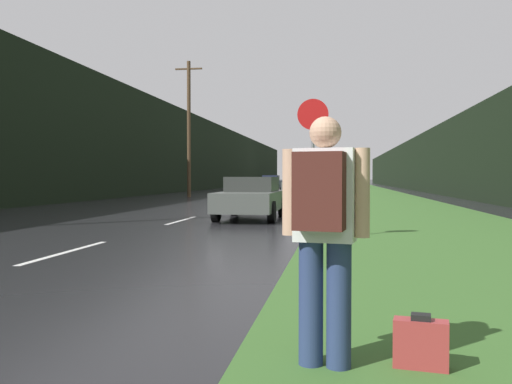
# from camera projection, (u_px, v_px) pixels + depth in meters

# --- Properties ---
(grass_verge) EXTENTS (6.00, 240.00, 0.02)m
(grass_verge) POSITION_uv_depth(u_px,v_px,m) (370.00, 195.00, 39.76)
(grass_verge) COLOR #386028
(grass_verge) RESTS_ON ground_plane
(lane_stripe_b) EXTENTS (0.12, 3.00, 0.01)m
(lane_stripe_b) POSITION_uv_depth(u_px,v_px,m) (67.00, 252.00, 9.46)
(lane_stripe_b) COLOR silver
(lane_stripe_b) RESTS_ON ground_plane
(lane_stripe_c) EXTENTS (0.12, 3.00, 0.01)m
(lane_stripe_c) POSITION_uv_depth(u_px,v_px,m) (182.00, 220.00, 16.37)
(lane_stripe_c) COLOR silver
(lane_stripe_c) RESTS_ON ground_plane
(lane_stripe_d) EXTENTS (0.12, 3.00, 0.01)m
(lane_stripe_d) POSITION_uv_depth(u_px,v_px,m) (228.00, 208.00, 23.29)
(lane_stripe_d) COLOR silver
(lane_stripe_d) RESTS_ON ground_plane
(treeline_far_side) EXTENTS (2.00, 140.00, 7.35)m
(treeline_far_side) POSITION_uv_depth(u_px,v_px,m) (185.00, 153.00, 52.10)
(treeline_far_side) COLOR black
(treeline_far_side) RESTS_ON ground_plane
(treeline_near_side) EXTENTS (2.00, 140.00, 5.22)m
(treeline_near_side) POSITION_uv_depth(u_px,v_px,m) (432.00, 163.00, 48.66)
(treeline_near_side) COLOR black
(treeline_near_side) RESTS_ON ground_plane
(utility_pole_far) EXTENTS (1.80, 0.24, 8.91)m
(utility_pole_far) POSITION_uv_depth(u_px,v_px,m) (189.00, 127.00, 35.53)
(utility_pole_far) COLOR #4C3823
(utility_pole_far) RESTS_ON ground_plane
(stop_sign) EXTENTS (0.65, 0.07, 2.93)m
(stop_sign) POSITION_uv_depth(u_px,v_px,m) (313.00, 155.00, 11.23)
(stop_sign) COLOR slate
(stop_sign) RESTS_ON ground_plane
(hitchhiker_with_backpack) EXTENTS (0.59, 0.46, 1.72)m
(hitchhiker_with_backpack) POSITION_uv_depth(u_px,v_px,m) (324.00, 225.00, 3.64)
(hitchhiker_with_backpack) COLOR navy
(hitchhiker_with_backpack) RESTS_ON ground_plane
(suitcase) EXTENTS (0.38, 0.20, 0.39)m
(suitcase) POSITION_uv_depth(u_px,v_px,m) (421.00, 345.00, 3.66)
(suitcase) COLOR #9E3333
(suitcase) RESTS_ON ground_plane
(car_passing_near) EXTENTS (1.84, 4.50, 1.32)m
(car_passing_near) POSITION_uv_depth(u_px,v_px,m) (252.00, 197.00, 17.05)
(car_passing_near) COLOR #4C514C
(car_passing_near) RESTS_ON ground_plane
(car_passing_far) EXTENTS (2.00, 4.74, 1.42)m
(car_passing_far) POSITION_uv_depth(u_px,v_px,m) (299.00, 185.00, 36.93)
(car_passing_far) COLOR #4C514C
(car_passing_far) RESTS_ON ground_plane
(car_oncoming) EXTENTS (1.87, 4.40, 1.50)m
(car_oncoming) POSITION_uv_depth(u_px,v_px,m) (271.00, 183.00, 54.01)
(car_oncoming) COLOR #2D3856
(car_oncoming) RESTS_ON ground_plane
(delivery_truck) EXTENTS (2.54, 6.94, 3.71)m
(delivery_truck) POSITION_uv_depth(u_px,v_px,m) (296.00, 173.00, 84.27)
(delivery_truck) COLOR gray
(delivery_truck) RESTS_ON ground_plane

